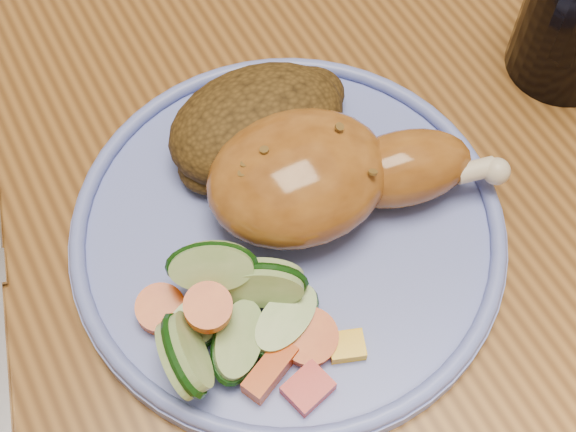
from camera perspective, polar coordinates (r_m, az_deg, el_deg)
The scene contains 7 objects.
ground at distance 1.25m, azimuth 3.15°, elevation -13.64°, with size 4.00×4.00×0.00m, color #55351D.
dining_table at distance 0.64m, azimuth 5.99°, elevation 3.38°, with size 0.90×1.40×0.75m.
plate at distance 0.51m, azimuth -0.00°, elevation -1.19°, with size 0.27×0.27×0.01m, color #6676CF.
plate_rim at distance 0.50m, azimuth -0.00°, elevation -0.58°, with size 0.27×0.27×0.01m, color #6676CF.
chicken_leg at distance 0.49m, azimuth 2.60°, elevation 2.91°, with size 0.18×0.11×0.06m.
rice_pilaf at distance 0.52m, azimuth -2.01°, elevation 6.57°, with size 0.13×0.09×0.05m.
vegetable_pile at distance 0.46m, azimuth -3.84°, elevation -7.30°, with size 0.12×0.12×0.06m.
Camera 1 is at (-0.23, -0.28, 1.20)m, focal length 50.00 mm.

